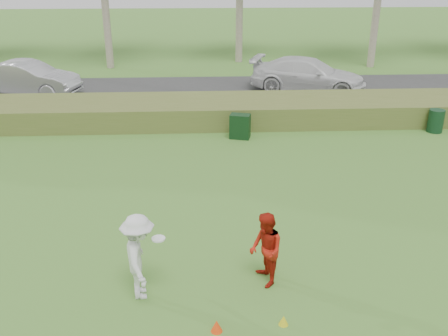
{
  "coord_description": "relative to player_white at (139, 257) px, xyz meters",
  "views": [
    {
      "loc": [
        -0.6,
        -7.84,
        6.38
      ],
      "look_at": [
        0.0,
        4.0,
        1.3
      ],
      "focal_mm": 40.0,
      "sensor_mm": 36.0,
      "label": 1
    }
  ],
  "objects": [
    {
      "name": "ground",
      "position": [
        1.85,
        -0.56,
        -0.91
      ],
      "size": [
        120.0,
        120.0,
        0.0
      ],
      "primitive_type": "plane",
      "color": "#3A7125",
      "rests_on": "ground"
    },
    {
      "name": "reed_strip",
      "position": [
        1.85,
        11.44,
        -0.46
      ],
      "size": [
        80.0,
        3.0,
        0.9
      ],
      "primitive_type": "cube",
      "color": "#4E5E25",
      "rests_on": "ground"
    },
    {
      "name": "park_road",
      "position": [
        1.85,
        16.44,
        -0.88
      ],
      "size": [
        80.0,
        6.0,
        0.06
      ],
      "primitive_type": "cube",
      "color": "#2D2D2D",
      "rests_on": "ground"
    },
    {
      "name": "player_white",
      "position": [
        0.0,
        0.0,
        0.0
      ],
      "size": [
        0.96,
        1.26,
        1.81
      ],
      "rotation": [
        0.0,
        0.0,
        1.73
      ],
      "color": "silver",
      "rests_on": "ground"
    },
    {
      "name": "player_red",
      "position": [
        2.55,
        0.28,
        -0.1
      ],
      "size": [
        0.75,
        0.89,
        1.61
      ],
      "primitive_type": "imported",
      "rotation": [
        0.0,
        0.0,
        -1.37
      ],
      "color": "#AA1B0E",
      "rests_on": "ground"
    },
    {
      "name": "cone_orange",
      "position": [
        1.48,
        -1.15,
        -0.79
      ],
      "size": [
        0.22,
        0.22,
        0.24
      ],
      "primitive_type": "cone",
      "color": "#F73E0D",
      "rests_on": "ground"
    },
    {
      "name": "cone_yellow",
      "position": [
        2.74,
        -1.04,
        -0.81
      ],
      "size": [
        0.18,
        0.18,
        0.2
      ],
      "primitive_type": "cone",
      "color": "yellow",
      "rests_on": "ground"
    },
    {
      "name": "utility_cabinet",
      "position": [
        2.75,
        9.32,
        -0.45
      ],
      "size": [
        0.83,
        0.64,
        0.92
      ],
      "primitive_type": "cube",
      "rotation": [
        0.0,
        0.0,
        -0.27
      ],
      "color": "black",
      "rests_on": "ground"
    },
    {
      "name": "trash_bin",
      "position": [
        10.4,
        9.66,
        -0.46
      ],
      "size": [
        0.65,
        0.65,
        0.89
      ],
      "primitive_type": "cylinder",
      "rotation": [
        0.0,
        0.0,
        0.11
      ],
      "color": "#10321A",
      "rests_on": "ground"
    },
    {
      "name": "car_mid",
      "position": [
        -7.03,
        15.92,
        -0.03
      ],
      "size": [
        5.21,
        2.86,
        1.63
      ],
      "primitive_type": "imported",
      "rotation": [
        0.0,
        0.0,
        1.33
      ],
      "color": "#BCBBC0",
      "rests_on": "park_road"
    },
    {
      "name": "car_right",
      "position": [
        6.68,
        15.94,
        -0.03
      ],
      "size": [
        6.09,
        4.12,
        1.64
      ],
      "primitive_type": "imported",
      "rotation": [
        0.0,
        0.0,
        1.21
      ],
      "color": "silver",
      "rests_on": "park_road"
    }
  ]
}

